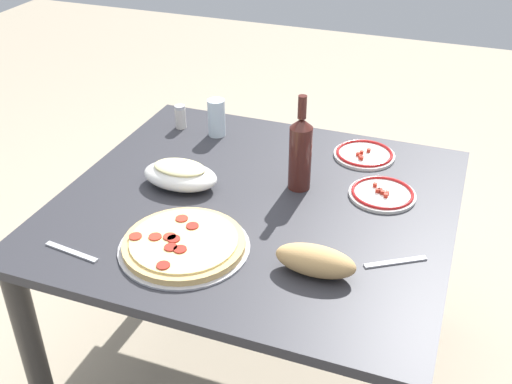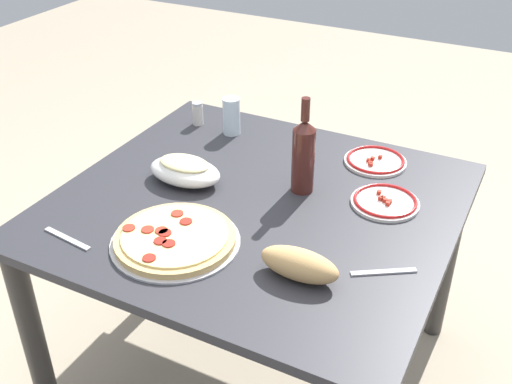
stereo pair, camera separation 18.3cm
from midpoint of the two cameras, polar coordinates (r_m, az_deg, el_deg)
name	(u,v)px [view 1 (the left image)]	position (r m, az deg, el deg)	size (l,w,h in m)	color
ground_plane	(256,367)	(2.31, -2.35, -16.01)	(8.00, 8.00, 0.00)	tan
dining_table	(256,230)	(1.91, -2.75, -3.64)	(1.16, 1.09, 0.72)	#2D2D33
pepperoni_pizza	(184,244)	(1.66, -9.85, -4.87)	(0.35, 0.35, 0.03)	#B7B7BC
baked_pasta_dish	(180,174)	(1.92, -9.75, 1.57)	(0.24, 0.15, 0.08)	white
wine_bottle	(300,152)	(1.85, 1.31, 3.65)	(0.07, 0.07, 0.30)	#471E19
water_glass	(217,118)	(2.21, -6.06, 6.80)	(0.06, 0.06, 0.13)	silver
side_plate_near	(382,194)	(1.88, 8.93, -0.23)	(0.20, 0.20, 0.02)	white
side_plate_far	(364,154)	(2.09, 7.56, 3.42)	(0.21, 0.21, 0.02)	white
bread_loaf	(315,261)	(1.54, 2.14, -6.50)	(0.21, 0.09, 0.08)	tan
spice_shaker	(180,117)	(2.29, -9.31, 6.83)	(0.04, 0.04, 0.09)	silver
fork_left	(395,262)	(1.62, 9.66, -6.53)	(0.17, 0.02, 0.01)	#B7B7BC
fork_right	(72,252)	(1.73, -19.67, -5.35)	(0.17, 0.02, 0.01)	#B7B7BC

